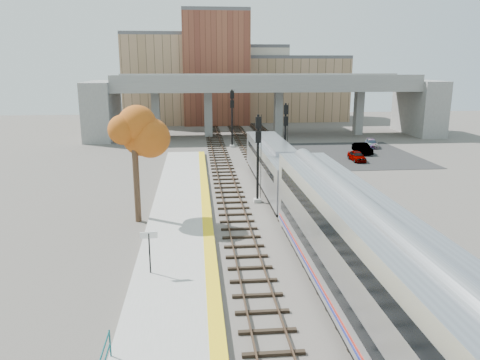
{
  "coord_description": "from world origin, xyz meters",
  "views": [
    {
      "loc": [
        -6.04,
        -27.86,
        11.04
      ],
      "look_at": [
        -2.76,
        6.29,
        2.5
      ],
      "focal_mm": 35.0,
      "sensor_mm": 36.0,
      "label": 1
    }
  ],
  "objects_px": {
    "coach": "(365,264)",
    "signal_mast_mid": "(285,139)",
    "tree": "(134,133)",
    "car_c": "(372,143)",
    "locomotive": "(275,165)",
    "signal_mast_far": "(232,118)",
    "car_a": "(357,156)",
    "car_b": "(362,148)",
    "signal_mast_near": "(258,160)"
  },
  "relations": [
    {
      "from": "signal_mast_near",
      "to": "tree",
      "type": "height_order",
      "value": "tree"
    },
    {
      "from": "car_b",
      "to": "car_c",
      "type": "xyz_separation_m",
      "value": [
        2.81,
        4.28,
        -0.13
      ]
    },
    {
      "from": "locomotive",
      "to": "car_a",
      "type": "xyz_separation_m",
      "value": [
        11.61,
        11.53,
        -1.65
      ]
    },
    {
      "from": "signal_mast_far",
      "to": "tree",
      "type": "distance_m",
      "value": 31.53
    },
    {
      "from": "coach",
      "to": "tree",
      "type": "bearing_deg",
      "value": 127.19
    },
    {
      "from": "tree",
      "to": "car_b",
      "type": "relative_size",
      "value": 2.17
    },
    {
      "from": "signal_mast_mid",
      "to": "car_c",
      "type": "height_order",
      "value": "signal_mast_mid"
    },
    {
      "from": "coach",
      "to": "car_b",
      "type": "distance_m",
      "value": 41.03
    },
    {
      "from": "coach",
      "to": "signal_mast_mid",
      "type": "bearing_deg",
      "value": 86.0
    },
    {
      "from": "locomotive",
      "to": "signal_mast_mid",
      "type": "bearing_deg",
      "value": 71.45
    },
    {
      "from": "locomotive",
      "to": "car_b",
      "type": "bearing_deg",
      "value": 49.02
    },
    {
      "from": "locomotive",
      "to": "coach",
      "type": "height_order",
      "value": "coach"
    },
    {
      "from": "car_a",
      "to": "signal_mast_far",
      "type": "bearing_deg",
      "value": 141.18
    },
    {
      "from": "coach",
      "to": "tree",
      "type": "xyz_separation_m",
      "value": [
        -11.27,
        14.86,
        3.62
      ]
    },
    {
      "from": "coach",
      "to": "signal_mast_near",
      "type": "bearing_deg",
      "value": 96.4
    },
    {
      "from": "car_b",
      "to": "signal_mast_far",
      "type": "bearing_deg",
      "value": 156.53
    },
    {
      "from": "signal_mast_mid",
      "to": "tree",
      "type": "height_order",
      "value": "tree"
    },
    {
      "from": "locomotive",
      "to": "signal_mast_near",
      "type": "relative_size",
      "value": 2.65
    },
    {
      "from": "coach",
      "to": "locomotive",
      "type": "bearing_deg",
      "value": 90.0
    },
    {
      "from": "tree",
      "to": "locomotive",
      "type": "bearing_deg",
      "value": 34.51
    },
    {
      "from": "signal_mast_mid",
      "to": "car_b",
      "type": "bearing_deg",
      "value": 40.12
    },
    {
      "from": "coach",
      "to": "signal_mast_far",
      "type": "bearing_deg",
      "value": 92.68
    },
    {
      "from": "signal_mast_mid",
      "to": "tree",
      "type": "xyz_separation_m",
      "value": [
        -13.27,
        -13.71,
        2.8
      ]
    },
    {
      "from": "signal_mast_near",
      "to": "car_b",
      "type": "xyz_separation_m",
      "value": [
        15.96,
        19.84,
        -2.89
      ]
    },
    {
      "from": "locomotive",
      "to": "signal_mast_mid",
      "type": "height_order",
      "value": "signal_mast_mid"
    },
    {
      "from": "signal_mast_mid",
      "to": "signal_mast_far",
      "type": "xyz_separation_m",
      "value": [
        -4.1,
        16.36,
        0.34
      ]
    },
    {
      "from": "locomotive",
      "to": "car_b",
      "type": "relative_size",
      "value": 4.79
    },
    {
      "from": "locomotive",
      "to": "signal_mast_far",
      "type": "relative_size",
      "value": 2.46
    },
    {
      "from": "signal_mast_far",
      "to": "tree",
      "type": "bearing_deg",
      "value": -106.96
    },
    {
      "from": "locomotive",
      "to": "signal_mast_near",
      "type": "distance_m",
      "value": 4.6
    },
    {
      "from": "locomotive",
      "to": "signal_mast_mid",
      "type": "distance_m",
      "value": 6.43
    },
    {
      "from": "signal_mast_near",
      "to": "tree",
      "type": "bearing_deg",
      "value": -157.14
    },
    {
      "from": "car_b",
      "to": "car_c",
      "type": "distance_m",
      "value": 5.12
    },
    {
      "from": "coach",
      "to": "signal_mast_far",
      "type": "relative_size",
      "value": 3.23
    },
    {
      "from": "coach",
      "to": "signal_mast_mid",
      "type": "distance_m",
      "value": 28.65
    },
    {
      "from": "signal_mast_far",
      "to": "car_b",
      "type": "bearing_deg",
      "value": -21.73
    },
    {
      "from": "tree",
      "to": "car_c",
      "type": "bearing_deg",
      "value": 45.04
    },
    {
      "from": "locomotive",
      "to": "car_a",
      "type": "bearing_deg",
      "value": 44.81
    },
    {
      "from": "signal_mast_mid",
      "to": "tree",
      "type": "distance_m",
      "value": 19.29
    },
    {
      "from": "locomotive",
      "to": "coach",
      "type": "bearing_deg",
      "value": -90.0
    },
    {
      "from": "signal_mast_far",
      "to": "car_c",
      "type": "distance_m",
      "value": 19.19
    },
    {
      "from": "locomotive",
      "to": "car_a",
      "type": "height_order",
      "value": "locomotive"
    },
    {
      "from": "signal_mast_far",
      "to": "car_b",
      "type": "distance_m",
      "value": 17.49
    },
    {
      "from": "car_a",
      "to": "car_b",
      "type": "height_order",
      "value": "car_b"
    },
    {
      "from": "car_a",
      "to": "car_b",
      "type": "relative_size",
      "value": 0.86
    },
    {
      "from": "signal_mast_far",
      "to": "car_a",
      "type": "distance_m",
      "value": 17.76
    },
    {
      "from": "signal_mast_near",
      "to": "car_a",
      "type": "relative_size",
      "value": 2.09
    },
    {
      "from": "locomotive",
      "to": "coach",
      "type": "xyz_separation_m",
      "value": [
        -0.0,
        -22.61,
        0.52
      ]
    },
    {
      "from": "coach",
      "to": "car_b",
      "type": "relative_size",
      "value": 6.28
    },
    {
      "from": "signal_mast_mid",
      "to": "signal_mast_far",
      "type": "relative_size",
      "value": 0.93
    }
  ]
}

